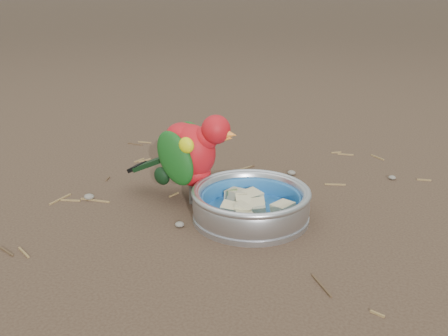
% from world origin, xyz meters
% --- Properties ---
extents(ground, '(60.00, 60.00, 0.00)m').
position_xyz_m(ground, '(0.00, 0.00, 0.00)').
color(ground, '#433023').
extents(food_bowl, '(0.22, 0.22, 0.02)m').
position_xyz_m(food_bowl, '(0.06, -0.02, 0.01)').
color(food_bowl, '#B2B2BA').
rests_on(food_bowl, ground).
extents(bowl_wall, '(0.22, 0.22, 0.04)m').
position_xyz_m(bowl_wall, '(0.06, -0.02, 0.04)').
color(bowl_wall, '#B2B2BA').
rests_on(bowl_wall, food_bowl).
extents(fruit_wedges, '(0.13, 0.13, 0.03)m').
position_xyz_m(fruit_wedges, '(0.06, -0.02, 0.03)').
color(fruit_wedges, '#C5BA8C').
rests_on(fruit_wedges, food_bowl).
extents(lory_parrot, '(0.23, 0.12, 0.18)m').
position_xyz_m(lory_parrot, '(-0.08, 0.02, 0.09)').
color(lory_parrot, '#B31017').
rests_on(lory_parrot, ground).
extents(ground_debris, '(0.90, 0.80, 0.01)m').
position_xyz_m(ground_debris, '(0.03, 0.10, 0.00)').
color(ground_debris, olive).
rests_on(ground_debris, ground).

